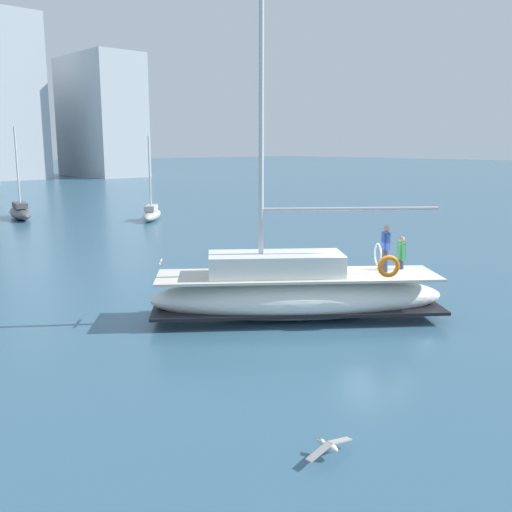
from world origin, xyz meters
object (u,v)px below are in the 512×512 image
object	(u,v)px
seagull	(329,446)
main_sailboat	(295,291)
moored_cutter_left	(152,214)
moored_catamaran	(20,212)

from	to	relation	value
seagull	main_sailboat	bearing A→B (deg)	47.64
main_sailboat	moored_cutter_left	bearing A→B (deg)	67.43
moored_catamaran	moored_cutter_left	xyz separation A→B (m)	(7.09, -7.46, -0.06)
moored_catamaran	seagull	distance (m)	39.48
main_sailboat	seagull	distance (m)	8.62
seagull	moored_cutter_left	bearing A→B (deg)	62.64
moored_catamaran	seagull	bearing A→B (deg)	-103.09
moored_catamaran	main_sailboat	bearing A→B (deg)	-95.61
main_sailboat	seagull	world-z (taller)	main_sailboat
main_sailboat	seagull	xyz separation A→B (m)	(-5.79, -6.35, -0.70)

